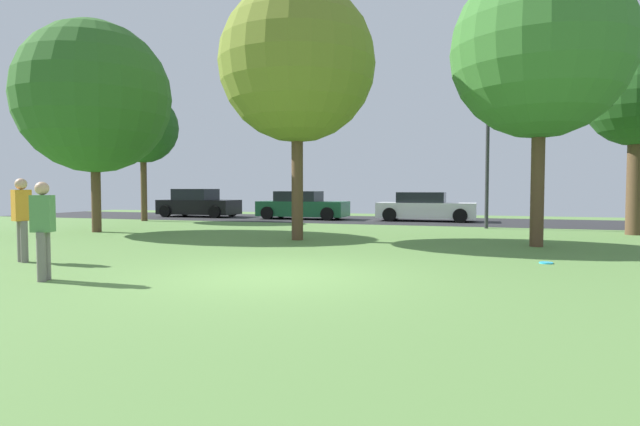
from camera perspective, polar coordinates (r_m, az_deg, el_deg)
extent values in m
plane|color=#5B8442|center=(8.87, -5.36, -7.07)|extent=(44.00, 44.00, 0.00)
cube|color=#28282B|center=(24.32, 9.77, -0.85)|extent=(44.00, 6.40, 0.01)
cylinder|color=brown|center=(19.51, 32.08, 2.95)|extent=(0.51, 0.51, 3.45)
sphere|color=#23511E|center=(19.74, 32.29, 11.09)|extent=(3.20, 3.20, 3.20)
cylinder|color=brown|center=(14.89, -2.58, 3.51)|extent=(0.34, 0.34, 3.42)
sphere|color=olive|center=(15.33, -2.61, 16.52)|extent=(4.57, 4.57, 4.57)
cylinder|color=brown|center=(19.25, -24.01, 2.07)|extent=(0.32, 0.32, 2.72)
sphere|color=#2D6023|center=(19.51, -24.20, 11.84)|extent=(5.21, 5.21, 5.21)
cylinder|color=brown|center=(25.14, -19.31, 2.67)|extent=(0.29, 0.29, 3.09)
sphere|color=#23511E|center=(25.30, -19.41, 9.08)|extent=(3.27, 3.27, 3.27)
cylinder|color=brown|center=(14.34, 23.40, 3.66)|extent=(0.34, 0.34, 3.59)
sphere|color=#38702D|center=(14.78, 23.66, 16.56)|extent=(4.55, 4.55, 4.55)
cylinder|color=slate|center=(9.39, -29.00, -4.38)|extent=(0.14, 0.14, 0.81)
cylinder|color=slate|center=(9.54, -28.58, -4.27)|extent=(0.14, 0.14, 0.81)
cube|color=#51894C|center=(9.41, -28.89, -0.06)|extent=(0.38, 0.32, 0.60)
sphere|color=tan|center=(9.40, -28.94, 2.45)|extent=(0.22, 0.22, 0.22)
cylinder|color=slate|center=(12.14, -30.75, -2.76)|extent=(0.14, 0.14, 0.85)
cylinder|color=slate|center=(11.99, -30.46, -2.82)|extent=(0.14, 0.14, 0.85)
cube|color=orange|center=(12.02, -30.69, 0.76)|extent=(0.31, 0.37, 0.64)
sphere|color=tan|center=(12.02, -30.74, 2.84)|extent=(0.23, 0.23, 0.23)
cylinder|color=#2DB2E0|center=(11.23, 24.21, -5.16)|extent=(0.27, 0.27, 0.03)
cube|color=black|center=(27.99, -13.52, 0.67)|extent=(4.23, 1.85, 0.77)
cube|color=black|center=(28.09, -13.90, 2.06)|extent=(2.03, 1.63, 0.59)
cylinder|color=black|center=(28.07, -9.95, 0.28)|extent=(0.64, 0.22, 0.64)
cylinder|color=black|center=(26.45, -11.83, 0.11)|extent=(0.64, 0.22, 0.64)
cylinder|color=black|center=(29.57, -15.02, 0.35)|extent=(0.64, 0.22, 0.64)
cylinder|color=black|center=(28.04, -17.08, 0.19)|extent=(0.64, 0.22, 0.64)
cube|color=#195633|center=(25.19, -1.94, 0.49)|extent=(4.43, 1.77, 0.74)
cube|color=black|center=(25.25, -2.42, 1.91)|extent=(2.13, 1.56, 0.50)
cylinder|color=black|center=(25.56, 2.00, 0.08)|extent=(0.64, 0.22, 0.64)
cylinder|color=black|center=(23.87, 0.83, -0.11)|extent=(0.64, 0.22, 0.64)
cylinder|color=black|center=(26.59, -4.43, 0.17)|extent=(0.64, 0.22, 0.64)
cylinder|color=black|center=(24.96, -5.98, 0.00)|extent=(0.64, 0.22, 0.64)
cube|color=white|center=(24.08, 11.92, 0.30)|extent=(4.50, 1.71, 0.71)
cube|color=black|center=(24.08, 11.40, 1.74)|extent=(2.16, 1.50, 0.49)
cylinder|color=black|center=(24.82, 15.74, -0.10)|extent=(0.64, 0.22, 0.64)
cylinder|color=black|center=(23.12, 15.57, -0.31)|extent=(0.64, 0.22, 0.64)
cylinder|color=black|center=(25.14, 8.55, 0.00)|extent=(0.64, 0.22, 0.64)
cylinder|color=black|center=(23.46, 7.87, -0.19)|extent=(0.64, 0.22, 0.64)
cylinder|color=#2D2D33|center=(20.24, 18.39, 4.70)|extent=(0.14, 0.14, 4.50)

